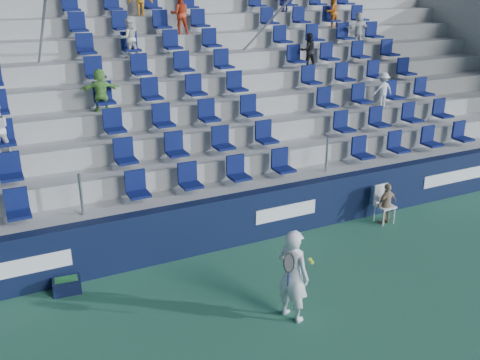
# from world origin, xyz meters

# --- Properties ---
(ground) EXTENTS (70.00, 70.00, 0.00)m
(ground) POSITION_xyz_m (0.00, 0.00, 0.00)
(ground) COLOR #2B6448
(ground) RESTS_ON ground
(sponsor_wall) EXTENTS (24.00, 0.32, 1.20)m
(sponsor_wall) POSITION_xyz_m (0.00, 3.15, 0.60)
(sponsor_wall) COLOR black
(sponsor_wall) RESTS_ON ground
(grandstand) EXTENTS (24.00, 8.17, 6.63)m
(grandstand) POSITION_xyz_m (-0.00, 8.24, 2.14)
(grandstand) COLOR #A0A19C
(grandstand) RESTS_ON ground
(tennis_player) EXTENTS (0.71, 0.74, 1.74)m
(tennis_player) POSITION_xyz_m (-0.09, 0.11, 0.87)
(tennis_player) COLOR white
(tennis_player) RESTS_ON ground
(line_judge_chair) EXTENTS (0.43, 0.44, 0.96)m
(line_judge_chair) POSITION_xyz_m (4.10, 2.65, 0.55)
(line_judge_chair) COLOR white
(line_judge_chair) RESTS_ON ground
(line_judge) EXTENTS (0.65, 0.35, 1.06)m
(line_judge) POSITION_xyz_m (4.10, 2.50, 0.53)
(line_judge) COLOR tan
(line_judge) RESTS_ON ground
(ball_bin) EXTENTS (0.56, 0.40, 0.30)m
(ball_bin) POSITION_xyz_m (-3.58, 2.75, 0.16)
(ball_bin) COLOR black
(ball_bin) RESTS_ON ground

